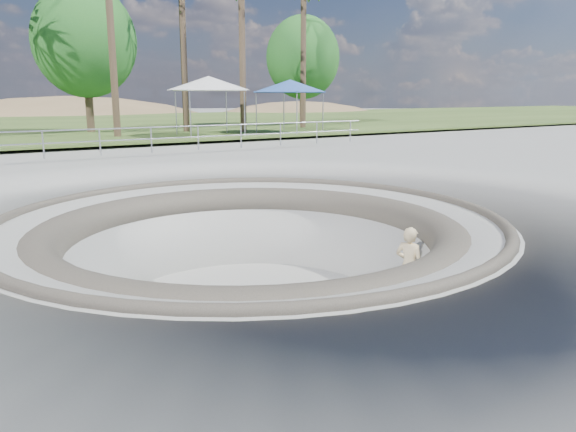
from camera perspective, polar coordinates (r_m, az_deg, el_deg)
name	(u,v)px	position (r m, az deg, el deg)	size (l,w,h in m)	color
ground	(250,218)	(11.45, -3.89, -0.23)	(180.00, 180.00, 0.00)	#9B9B96
skate_bowl	(251,303)	(11.98, -3.77, -8.80)	(14.00, 14.00, 4.10)	#9B9B96
grass_strip	(22,126)	(44.24, -25.39, 8.26)	(180.00, 36.00, 0.12)	#395020
distant_hills	(38,181)	(68.31, -24.09, 3.29)	(103.20, 45.00, 28.60)	brown
safety_railing	(100,142)	(22.56, -18.57, 7.16)	(25.00, 0.06, 1.03)	#999BA1
skateboard	(407,306)	(12.08, 12.00, -8.94)	(0.75, 0.47, 0.08)	#935E3B
skater	(409,267)	(11.80, 12.19, -5.09)	(0.61, 0.40, 1.67)	#D7BE8B
canopy_white	(209,83)	(30.54, -8.06, 13.19)	(6.08, 6.08, 3.09)	#999BA1
canopy_blue	(290,86)	(32.92, 0.20, 13.06)	(5.38, 5.38, 2.97)	#999BA1
bushy_tree_mid	(85,41)	(35.16, -19.96, 16.35)	(5.81, 5.28, 8.38)	brown
bushy_tree_right	(303,58)	(41.53, 1.54, 15.79)	(5.37, 4.88, 7.74)	brown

